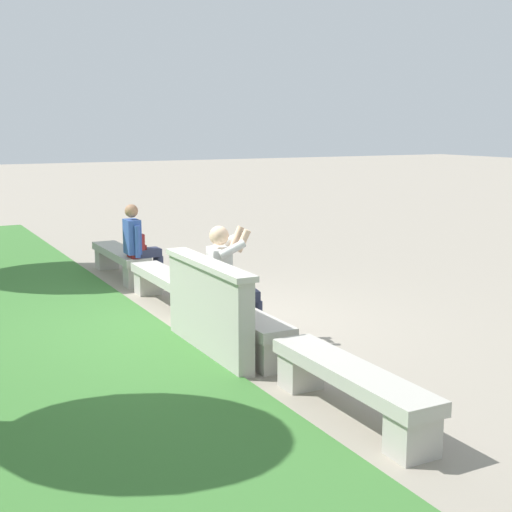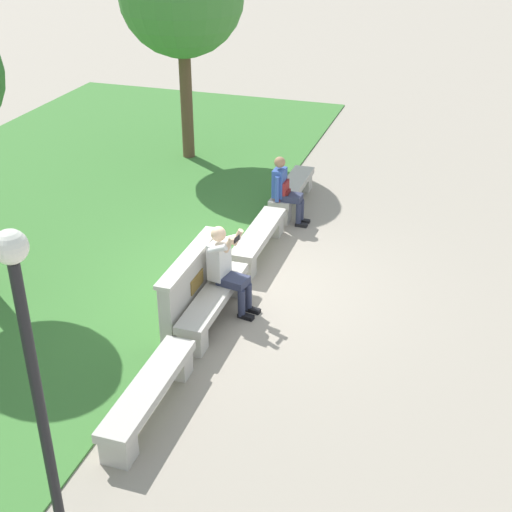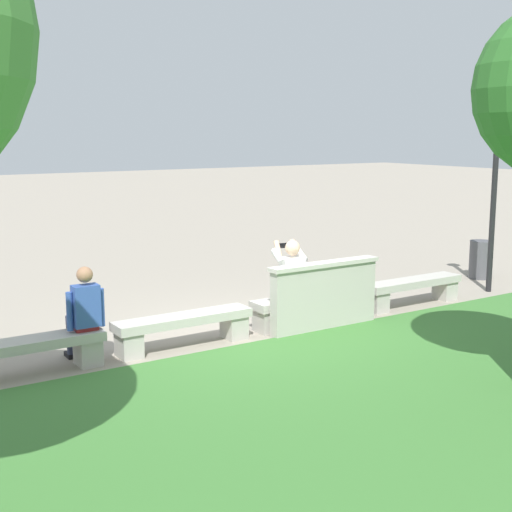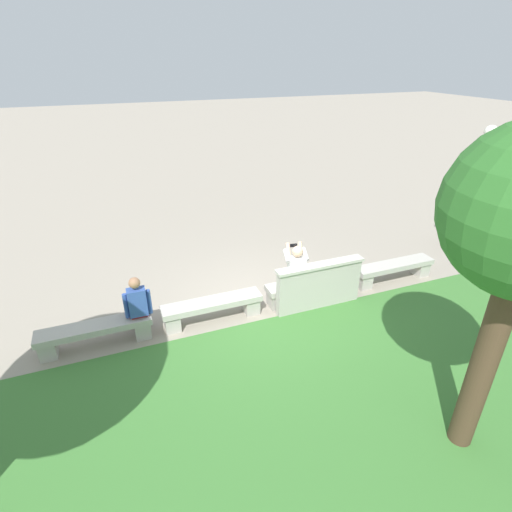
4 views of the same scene
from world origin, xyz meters
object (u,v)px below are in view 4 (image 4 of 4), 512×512
object	(u,v)px
person_distant	(138,303)
bench_near	(310,286)
person_photographer	(295,270)
trash_bin	(458,234)
bench_main	(393,269)
lamp_post	(479,177)
backpack	(138,307)
bench_far	(96,332)
bench_mid	(212,307)

from	to	relation	value
person_distant	bench_near	bearing A→B (deg)	178.91
person_photographer	person_distant	distance (m)	3.15
trash_bin	bench_near	bearing A→B (deg)	10.14
bench_near	bench_main	bearing A→B (deg)	180.00
trash_bin	lamp_post	world-z (taller)	lamp_post
bench_main	backpack	world-z (taller)	backpack
person_photographer	backpack	xyz separation A→B (m)	(3.15, 0.06, -0.11)
bench_far	bench_mid	bearing A→B (deg)	180.00
bench_mid	bench_far	xyz separation A→B (m)	(2.13, 0.00, 0.00)
bench_main	lamp_post	xyz separation A→B (m)	(-1.95, -0.00, 1.93)
bench_near	trash_bin	world-z (taller)	trash_bin
bench_near	backpack	size ratio (longest dim) A/B	4.55
bench_near	person_distant	bearing A→B (deg)	-1.09
person_distant	backpack	bearing A→B (deg)	88.73
bench_far	lamp_post	size ratio (longest dim) A/B	0.58
bench_near	bench_mid	world-z (taller)	same
bench_main	backpack	xyz separation A→B (m)	(5.62, -0.02, 0.33)
bench_mid	bench_far	world-z (taller)	same
bench_mid	trash_bin	distance (m)	7.09
lamp_post	trash_bin	bearing A→B (deg)	-133.01
person_distant	backpack	xyz separation A→B (m)	(0.00, 0.05, -0.05)
person_distant	lamp_post	xyz separation A→B (m)	(-7.57, 0.07, 1.56)
bench_main	person_photographer	distance (m)	2.52
person_photographer	trash_bin	world-z (taller)	person_photographer
bench_far	person_distant	size ratio (longest dim) A/B	1.55
bench_far	lamp_post	xyz separation A→B (m)	(-8.35, -0.00, 1.93)
bench_far	lamp_post	distance (m)	8.57
lamp_post	bench_near	bearing A→B (deg)	0.01
backpack	lamp_post	xyz separation A→B (m)	(-7.57, 0.02, 1.61)
bench_main	bench_far	size ratio (longest dim) A/B	1.00
bench_near	bench_far	distance (m)	4.27
person_photographer	lamp_post	world-z (taller)	lamp_post
bench_main	trash_bin	bearing A→B (deg)	-162.41
bench_near	bench_far	size ratio (longest dim) A/B	1.00
bench_mid	backpack	bearing A→B (deg)	-0.83
bench_main	bench_mid	xyz separation A→B (m)	(4.27, 0.00, 0.00)
bench_near	bench_mid	bearing A→B (deg)	0.00
bench_near	backpack	xyz separation A→B (m)	(3.49, -0.02, 0.33)
person_distant	backpack	world-z (taller)	person_distant
lamp_post	bench_far	bearing A→B (deg)	0.01
trash_bin	bench_mid	bearing A→B (deg)	7.10
person_photographer	bench_far	bearing A→B (deg)	1.11
trash_bin	person_photographer	bearing A→B (deg)	8.68
person_distant	bench_main	bearing A→B (deg)	179.32
bench_near	person_photographer	bearing A→B (deg)	-12.50
backpack	trash_bin	xyz separation A→B (m)	(-8.39, -0.86, -0.25)
backpack	bench_main	bearing A→B (deg)	179.80
bench_main	bench_far	bearing A→B (deg)	0.00
lamp_post	person_photographer	bearing A→B (deg)	-0.98
person_distant	bench_mid	bearing A→B (deg)	177.19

